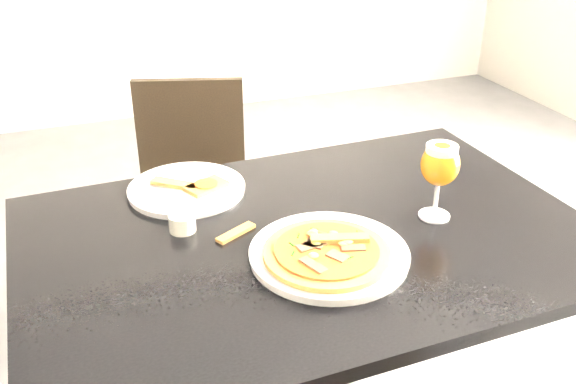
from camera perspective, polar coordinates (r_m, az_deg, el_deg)
name	(u,v)px	position (r m, az deg, el deg)	size (l,w,h in m)	color
dining_table	(309,268)	(1.41, 1.87, -6.73)	(1.22, 0.82, 0.75)	black
chair_far	(192,196)	(2.17, -8.55, -0.32)	(0.47, 0.47, 0.82)	black
plate_main	(329,254)	(1.28, 3.67, -5.56)	(0.31, 0.31, 0.02)	white
pizza	(327,252)	(1.25, 3.51, -5.35)	(0.25, 0.25, 0.03)	#A36027
plate_second	(187,189)	(1.54, -8.99, 0.27)	(0.27, 0.27, 0.01)	white
crust_scraps	(196,185)	(1.53, -8.20, 0.60)	(0.18, 0.13, 0.01)	#A36027
loose_crust	(236,233)	(1.36, -4.66, -3.63)	(0.10, 0.02, 0.01)	#A36027
sauce_cup	(182,222)	(1.38, -9.38, -2.66)	(0.06, 0.06, 0.04)	beige
beer_glass	(440,165)	(1.40, 13.38, 2.36)	(0.08, 0.08, 0.18)	silver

